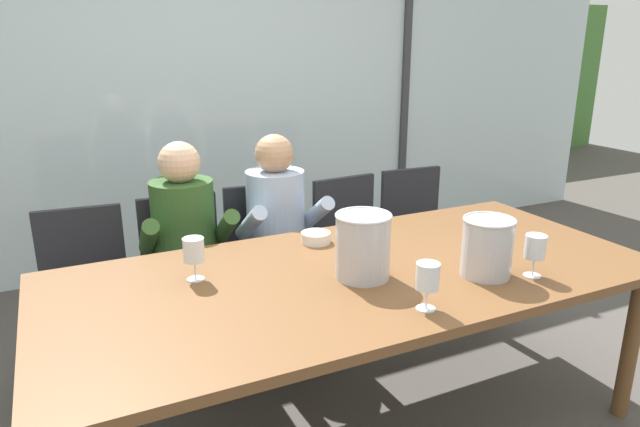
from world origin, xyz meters
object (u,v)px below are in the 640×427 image
(chair_near_window_right, at_px, (417,227))
(person_olive_shirt, at_px, (188,244))
(ice_bucket_secondary, at_px, (363,245))
(ice_bucket_primary, at_px, (487,246))
(chair_left_of_center, at_px, (184,266))
(chair_right_of_center, at_px, (352,239))
(person_pale_blue_shirt, at_px, (281,230))
(chair_center, at_px, (266,250))
(wine_glass_center_pour, at_px, (535,249))
(chair_near_curtain, at_px, (85,283))
(wine_glass_near_bucket, at_px, (428,277))
(wine_glass_by_left_taster, at_px, (194,251))
(dining_table, at_px, (357,284))
(tasting_bowl, at_px, (316,237))

(chair_near_window_right, relative_size, person_olive_shirt, 0.73)
(person_olive_shirt, bearing_deg, ice_bucket_secondary, -58.63)
(ice_bucket_primary, bearing_deg, chair_left_of_center, 127.55)
(chair_near_window_right, height_order, ice_bucket_secondary, ice_bucket_secondary)
(chair_right_of_center, bearing_deg, person_pale_blue_shirt, -170.85)
(chair_center, relative_size, wine_glass_center_pour, 4.95)
(ice_bucket_primary, relative_size, ice_bucket_secondary, 0.91)
(chair_near_curtain, bearing_deg, wine_glass_near_bucket, -48.02)
(ice_bucket_primary, relative_size, wine_glass_near_bucket, 1.38)
(chair_near_curtain, height_order, chair_center, same)
(person_olive_shirt, xyz_separation_m, ice_bucket_primary, (0.96, -1.10, 0.20))
(chair_near_curtain, bearing_deg, ice_bucket_primary, -35.81)
(chair_near_curtain, bearing_deg, wine_glass_center_pour, -34.81)
(ice_bucket_secondary, bearing_deg, chair_right_of_center, 62.86)
(chair_near_curtain, distance_m, person_pale_blue_shirt, 1.03)
(chair_near_curtain, relative_size, chair_near_window_right, 1.00)
(chair_center, height_order, wine_glass_center_pour, wine_glass_center_pour)
(chair_left_of_center, xyz_separation_m, wine_glass_by_left_taster, (-0.11, -0.78, 0.37))
(ice_bucket_primary, height_order, ice_bucket_secondary, ice_bucket_secondary)
(person_pale_blue_shirt, distance_m, ice_bucket_primary, 1.20)
(chair_center, xyz_separation_m, chair_near_window_right, (1.04, -0.02, 0.00))
(chair_near_window_right, distance_m, wine_glass_near_bucket, 1.72)
(wine_glass_near_bucket, bearing_deg, chair_center, 93.36)
(chair_center, distance_m, wine_glass_center_pour, 1.54)
(ice_bucket_primary, bearing_deg, chair_center, 110.73)
(person_pale_blue_shirt, relative_size, ice_bucket_primary, 4.92)
(chair_center, height_order, ice_bucket_primary, ice_bucket_primary)
(person_pale_blue_shirt, distance_m, ice_bucket_secondary, 0.93)
(chair_left_of_center, relative_size, wine_glass_near_bucket, 4.95)
(chair_right_of_center, xyz_separation_m, ice_bucket_primary, (-0.07, -1.22, 0.37))
(wine_glass_near_bucket, bearing_deg, person_pale_blue_shirt, 92.25)
(chair_left_of_center, bearing_deg, ice_bucket_primary, -50.29)
(ice_bucket_secondary, bearing_deg, wine_glass_by_left_taster, 156.49)
(person_olive_shirt, distance_m, person_pale_blue_shirt, 0.51)
(dining_table, relative_size, ice_bucket_primary, 10.39)
(dining_table, distance_m, chair_near_window_right, 1.42)
(chair_near_curtain, relative_size, person_olive_shirt, 0.73)
(chair_near_window_right, xyz_separation_m, wine_glass_near_bucket, (-0.95, -1.39, 0.37))
(person_pale_blue_shirt, relative_size, wine_glass_by_left_taster, 6.79)
(chair_right_of_center, xyz_separation_m, person_olive_shirt, (-1.02, -0.12, 0.17))
(ice_bucket_primary, height_order, tasting_bowl, ice_bucket_primary)
(chair_near_window_right, xyz_separation_m, ice_bucket_primary, (-0.56, -1.24, 0.37))
(chair_near_curtain, height_order, ice_bucket_secondary, ice_bucket_secondary)
(ice_bucket_secondary, height_order, wine_glass_center_pour, ice_bucket_secondary)
(person_pale_blue_shirt, xyz_separation_m, ice_bucket_secondary, (-0.01, -0.90, 0.21))
(chair_near_curtain, bearing_deg, dining_table, -39.45)
(dining_table, height_order, chair_right_of_center, chair_right_of_center)
(chair_left_of_center, distance_m, ice_bucket_primary, 1.61)
(chair_near_curtain, bearing_deg, person_pale_blue_shirt, -2.80)
(chair_near_window_right, bearing_deg, chair_left_of_center, -176.53)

